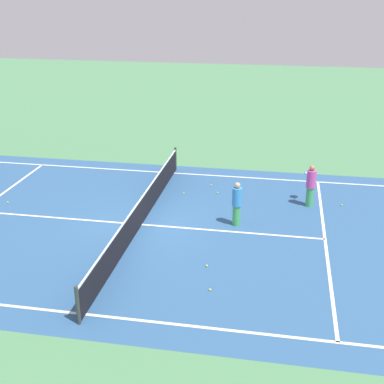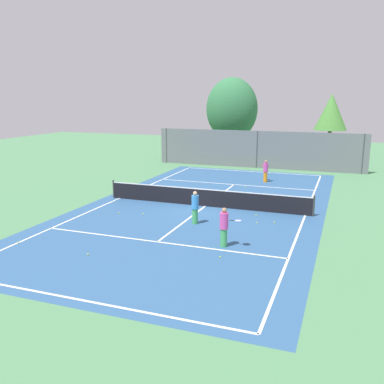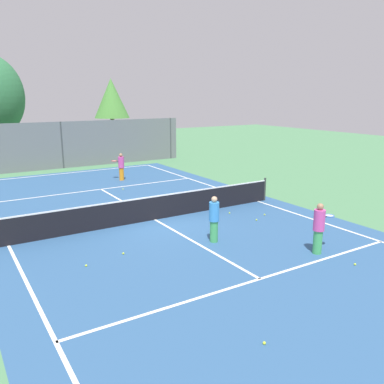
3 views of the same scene
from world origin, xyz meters
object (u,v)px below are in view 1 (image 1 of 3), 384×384
tennis_ball_5 (342,205)px  player_2 (237,203)px  tennis_ball_4 (184,193)px  tennis_ball_3 (218,193)px  tennis_ball_8 (210,290)px  tennis_ball_7 (207,266)px  player_1 (311,185)px  tennis_ball_0 (211,185)px  tennis_ball_2 (8,202)px

tennis_ball_5 → player_2: bearing=122.2°
tennis_ball_4 → tennis_ball_3: bearing=-76.4°
tennis_ball_8 → tennis_ball_4: bearing=17.1°
tennis_ball_7 → tennis_ball_4: bearing=18.0°
player_1 → tennis_ball_7: (-5.32, 3.19, -0.82)m
tennis_ball_4 → tennis_ball_8: (-6.91, -2.12, 0.00)m
tennis_ball_0 → tennis_ball_4: bearing=138.8°
tennis_ball_8 → player_2: bearing=-3.8°
tennis_ball_0 → tennis_ball_7: size_ratio=1.00×
tennis_ball_8 → tennis_ball_3: bearing=6.0°
tennis_ball_3 → tennis_ball_8: bearing=-174.0°
tennis_ball_2 → tennis_ball_5: bearing=-80.9°
player_2 → tennis_ball_0: bearing=21.6°
tennis_ball_7 → player_2: bearing=-10.7°
tennis_ball_3 → tennis_ball_5: bearing=-94.7°
tennis_ball_4 → tennis_ball_5: size_ratio=1.00×
tennis_ball_8 → tennis_ball_0: bearing=8.1°
player_1 → tennis_ball_3: (0.62, 3.66, -0.82)m
tennis_ball_3 → player_2: bearing=-159.7°
tennis_ball_0 → tennis_ball_8: same height
player_2 → tennis_ball_2: bearing=87.6°
player_2 → tennis_ball_2: player_2 is taller
player_1 → player_2: (-2.22, 2.61, -0.03)m
player_2 → tennis_ball_3: player_2 is taller
tennis_ball_8 → tennis_ball_5: bearing=-31.3°
player_1 → tennis_ball_2: 11.81m
tennis_ball_2 → tennis_ball_7: (-3.48, -8.45, 0.00)m
tennis_ball_0 → tennis_ball_4: size_ratio=1.00×
tennis_ball_5 → tennis_ball_7: (-5.54, 4.45, 0.00)m
tennis_ball_0 → tennis_ball_2: 8.26m
tennis_ball_2 → tennis_ball_4: same height
tennis_ball_2 → tennis_ball_3: size_ratio=1.00×
tennis_ball_2 → player_2: bearing=-92.4°
tennis_ball_0 → tennis_ball_3: same height
tennis_ball_0 → tennis_ball_3: size_ratio=1.00×
player_2 → tennis_ball_2: (0.37, 9.03, -0.80)m
tennis_ball_7 → tennis_ball_5: bearing=-38.8°
player_1 → tennis_ball_3: 3.80m
tennis_ball_2 → tennis_ball_3: bearing=-72.9°
player_1 → player_2: bearing=130.3°
tennis_ball_3 → tennis_ball_7: 5.96m
tennis_ball_3 → tennis_ball_8: same height
player_2 → tennis_ball_8: size_ratio=24.53×
tennis_ball_3 → tennis_ball_0: bearing=26.2°
player_1 → tennis_ball_7: 6.26m
tennis_ball_0 → tennis_ball_5: size_ratio=1.00×
player_2 → tennis_ball_3: (2.84, 1.05, -0.80)m
tennis_ball_2 → tennis_ball_7: same height
player_1 → tennis_ball_0: (1.41, 4.04, -0.82)m
tennis_ball_4 → player_2: bearing=-136.1°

